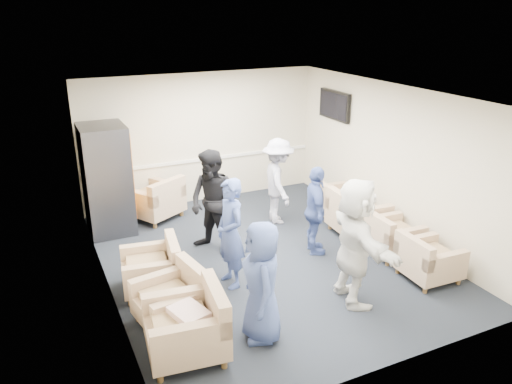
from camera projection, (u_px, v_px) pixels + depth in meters
name	position (u px, v px, depth m)	size (l,w,h in m)	color
floor	(265.00, 258.00, 8.29)	(6.00, 6.00, 0.00)	black
ceiling	(266.00, 95.00, 7.34)	(6.00, 6.00, 0.00)	white
back_wall	(202.00, 138.00, 10.36)	(5.00, 0.02, 2.70)	beige
front_wall	(391.00, 265.00, 5.27)	(5.00, 0.02, 2.70)	beige
left_wall	(102.00, 207.00, 6.82)	(0.02, 6.00, 2.70)	beige
right_wall	(392.00, 161.00, 8.81)	(0.02, 6.00, 2.70)	beige
chair_rail	(203.00, 159.00, 10.50)	(4.98, 0.04, 0.06)	silver
tv	(334.00, 105.00, 10.07)	(0.10, 1.00, 0.58)	black
armchair_left_near	(191.00, 328.00, 5.88)	(1.01, 1.01, 0.72)	tan
armchair_left_mid	(176.00, 301.00, 6.46)	(0.95, 0.95, 0.66)	tan
armchair_left_far	(155.00, 270.00, 7.26)	(0.92, 0.92, 0.65)	tan
armchair_right_near	(427.00, 261.00, 7.53)	(0.80, 0.80, 0.62)	tan
armchair_right_midnear	(390.00, 237.00, 8.31)	(0.82, 0.82, 0.63)	tan
armchair_right_midfar	(355.00, 216.00, 9.03)	(0.94, 0.94, 0.71)	tan
armchair_right_far	(334.00, 202.00, 9.83)	(0.83, 0.83, 0.62)	tan
armchair_corner	(157.00, 201.00, 9.72)	(1.22, 1.22, 0.72)	tan
vending_machine	(107.00, 179.00, 8.99)	(0.81, 0.94, 1.99)	#494A51
backpack	(205.00, 288.00, 6.96)	(0.31, 0.27, 0.45)	black
pillow	(189.00, 314.00, 5.82)	(0.45, 0.34, 0.13)	silver
person_front_left	(262.00, 282.00, 6.05)	(0.76, 0.50, 1.56)	#3E5294
person_mid_left	(230.00, 233.00, 7.23)	(0.60, 0.40, 1.66)	#3E5294
person_back_left	(213.00, 203.00, 8.21)	(0.86, 0.67, 1.77)	black
person_back_right	(278.00, 181.00, 9.41)	(1.06, 0.61, 1.65)	silver
person_mid_right	(315.00, 211.00, 8.22)	(0.89, 0.37, 1.51)	#3E5294
person_front_right	(355.00, 242.00, 6.79)	(1.69, 0.54, 1.82)	silver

